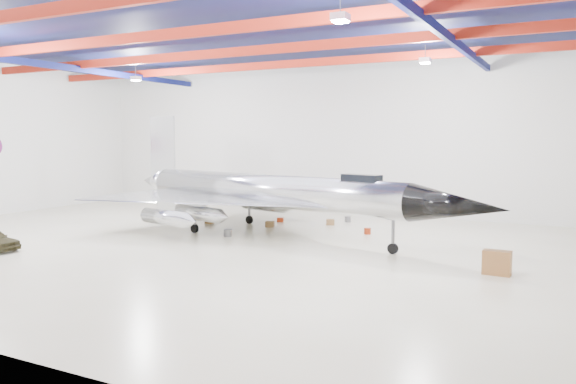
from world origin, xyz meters
The scene contains 14 objects.
floor centered at (0.00, 0.00, 0.00)m, with size 40.00×40.00×0.00m, color beige.
wall_back centered at (0.00, 15.00, 5.50)m, with size 40.00×40.00×0.00m, color silver.
ceiling centered at (0.00, 0.00, 11.00)m, with size 40.00×40.00×0.00m, color #0A0F38.
ceiling_structure centered at (0.00, 0.00, 10.32)m, with size 39.50×29.50×1.08m.
jet_aircraft centered at (1.47, 3.94, 2.32)m, with size 25.59×17.79×7.07m.
desk centered at (14.63, -0.10, 0.51)m, with size 1.11×0.55×1.02m, color brown.
crate_ply centered at (-3.92, 5.90, 0.18)m, with size 0.51×0.41×0.36m, color olive.
toolbox_red centered at (-0.07, 8.60, 0.15)m, with size 0.42×0.34×0.30m, color #9C2C0F.
engine_drum centered at (-0.17, 2.38, 0.21)m, with size 0.46×0.46×0.41m, color #59595B.
parts_bin centered at (3.40, 8.94, 0.19)m, with size 0.53×0.42×0.37m, color olive.
crate_small centered at (-8.38, 5.27, 0.13)m, with size 0.36×0.29×0.25m, color #59595B.
tool_chest centered at (6.68, 6.74, 0.18)m, with size 0.40×0.40×0.36m, color #9C2C0F.
oil_barrel centered at (0.30, 6.47, 0.18)m, with size 0.52×0.41×0.36m, color olive.
spares_box centered at (3.91, 10.72, 0.19)m, with size 0.41×0.41×0.37m, color #59595B.
Camera 1 is at (17.33, -24.16, 5.64)m, focal length 35.00 mm.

